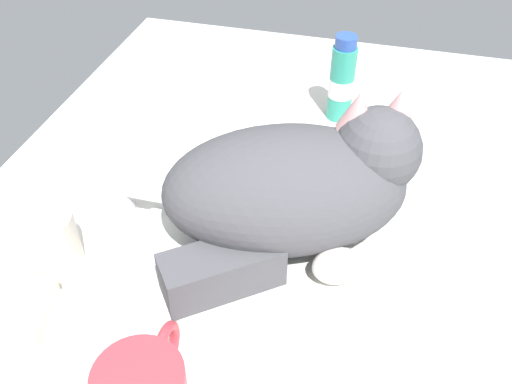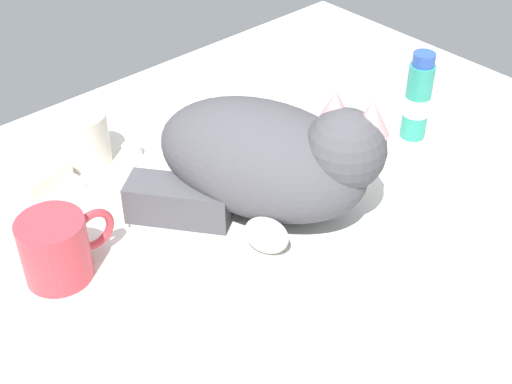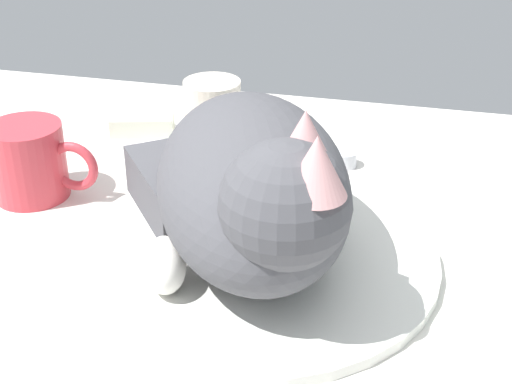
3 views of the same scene
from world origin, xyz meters
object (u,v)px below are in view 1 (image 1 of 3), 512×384
Objects in this scene: rinse_cup at (47,243)px; toothpaste_bottle at (342,81)px; faucet at (128,197)px; cat at (298,186)px; soap_bar at (29,314)px.

rinse_cup is 47.76cm from toothpaste_bottle.
toothpaste_bottle reaches higher than faucet.
cat is 31.14cm from soap_bar.
faucet is 0.45× the size of cat.
faucet reaches higher than soap_bar.
rinse_cup is 0.57× the size of toothpaste_bottle.
rinse_cup is at bearing 113.72° from cat.
soap_bar is at bearing 152.77° from toothpaste_bottle.
toothpaste_bottle is at bearing -38.42° from faucet.
toothpaste_bottle is (39.40, -26.88, 2.46)cm from rinse_cup.
toothpaste_bottle is at bearing -27.23° from soap_bar.
toothpaste_bottle is (47.66, -24.52, 3.94)cm from soap_bar.
faucet is 36.48cm from toothpaste_bottle.
faucet is at bearing 141.58° from toothpaste_bottle.
faucet is 1.85× the size of rinse_cup.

